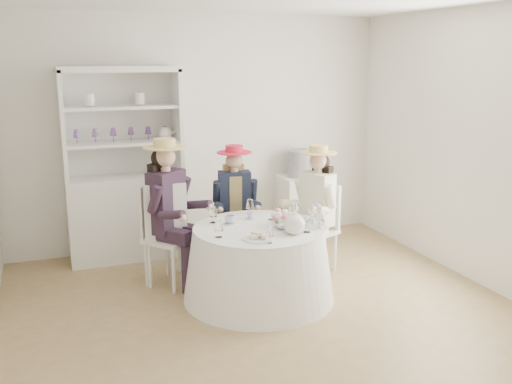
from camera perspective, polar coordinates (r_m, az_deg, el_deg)
name	(u,v)px	position (r m, az deg, el deg)	size (l,w,h in m)	color
ground	(260,306)	(5.31, 0.39, -11.34)	(4.50, 4.50, 0.00)	olive
wall_back	(199,132)	(6.78, -5.68, 5.97)	(4.50, 4.50, 0.00)	silver
wall_front	(393,223)	(3.16, 13.51, -2.99)	(4.50, 4.50, 0.00)	silver
wall_right	(471,146)	(6.07, 20.74, 4.29)	(4.50, 4.50, 0.00)	silver
tea_table	(259,263)	(5.35, 0.26, -7.13)	(1.41, 1.41, 0.69)	white
hutch	(125,192)	(6.49, -12.94, 0.00)	(1.39, 0.83, 2.12)	silver
side_table	(300,207)	(7.14, 4.42, -1.49)	(0.50, 0.50, 0.78)	silver
hatbox	(301,163)	(7.02, 4.50, 2.87)	(0.33, 0.33, 0.33)	black
guest_left	(169,204)	(5.58, -8.71, -1.22)	(0.61, 0.63, 1.46)	silver
guest_mid	(235,198)	(6.09, -2.13, -0.64)	(0.49, 0.52, 1.31)	silver
guest_right	(316,201)	(5.94, 5.99, -0.94)	(0.56, 0.51, 1.34)	silver
spare_chair	(165,229)	(5.70, -9.09, -3.72)	(0.46, 0.46, 1.04)	silver
teacup_a	(230,220)	(5.33, -2.63, -2.84)	(0.09, 0.09, 0.07)	white
teacup_b	(250,216)	(5.49, -0.58, -2.42)	(0.06, 0.06, 0.06)	white
teacup_c	(282,218)	(5.43, 2.60, -2.57)	(0.09, 0.09, 0.07)	white
flower_bowl	(284,225)	(5.21, 2.79, -3.36)	(0.21, 0.21, 0.05)	white
flower_arrangement	(282,216)	(5.28, 2.58, -2.46)	(0.18, 0.18, 0.07)	pink
table_teapot	(295,224)	(5.04, 3.87, -3.24)	(0.27, 0.19, 0.20)	white
sandwich_plate	(259,237)	(4.90, 0.28, -4.56)	(0.28, 0.28, 0.06)	white
cupcake_stand	(316,219)	(5.27, 6.06, -2.69)	(0.21, 0.21, 0.20)	white
stemware_set	(259,219)	(5.21, 0.26, -2.76)	(0.94, 0.98, 0.15)	white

